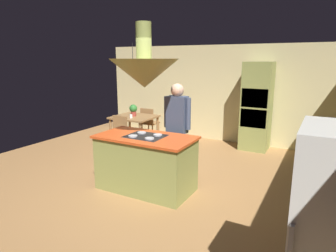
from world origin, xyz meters
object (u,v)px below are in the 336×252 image
at_px(oven_tower, 257,107).
at_px(chair_facing_island, 118,132).
at_px(dining_table, 134,120).
at_px(chair_by_back_wall, 149,121).
at_px(cup_on_table, 131,116).
at_px(potted_plant_on_table, 133,110).
at_px(kitchen_island, 146,163).
at_px(person_at_island, 177,125).

relative_size(oven_tower, chair_facing_island, 2.44).
distance_m(dining_table, chair_by_back_wall, 0.71).
xyz_separation_m(dining_table, chair_facing_island, (0.00, -0.69, -0.16)).
height_order(dining_table, cup_on_table, cup_on_table).
bearing_deg(dining_table, cup_on_table, -73.51).
bearing_deg(chair_by_back_wall, cup_on_table, 94.30).
relative_size(chair_facing_island, potted_plant_on_table, 2.90).
relative_size(kitchen_island, dining_table, 1.60).
relative_size(oven_tower, dining_table, 2.09).
xyz_separation_m(chair_facing_island, potted_plant_on_table, (-0.03, 0.70, 0.42)).
height_order(oven_tower, chair_by_back_wall, oven_tower).
relative_size(potted_plant_on_table, cup_on_table, 3.33).
xyz_separation_m(oven_tower, potted_plant_on_table, (-2.83, -1.14, -0.13)).
bearing_deg(oven_tower, cup_on_table, -153.21).
xyz_separation_m(person_at_island, potted_plant_on_table, (-1.96, 1.39, -0.09)).
bearing_deg(kitchen_island, dining_table, 128.99).
bearing_deg(oven_tower, potted_plant_on_table, -158.03).
bearing_deg(potted_plant_on_table, cup_on_table, -68.26).
bearing_deg(person_at_island, dining_table, 144.21).
relative_size(dining_table, chair_by_back_wall, 1.17).
bearing_deg(person_at_island, chair_facing_island, 160.08).
relative_size(chair_by_back_wall, cup_on_table, 9.67).
xyz_separation_m(oven_tower, person_at_island, (-0.87, -2.53, -0.04)).
distance_m(potted_plant_on_table, cup_on_table, 0.28).
bearing_deg(oven_tower, dining_table, -157.79).
relative_size(kitchen_island, oven_tower, 0.77).
height_order(chair_facing_island, chair_by_back_wall, same).
bearing_deg(cup_on_table, kitchen_island, -48.83).
xyz_separation_m(dining_table, chair_by_back_wall, (0.00, 0.69, -0.16)).
bearing_deg(potted_plant_on_table, kitchen_island, -50.63).
bearing_deg(chair_facing_island, potted_plant_on_table, 92.10).
xyz_separation_m(oven_tower, chair_facing_island, (-2.80, -1.84, -0.56)).
relative_size(kitchen_island, potted_plant_on_table, 5.44).
bearing_deg(potted_plant_on_table, dining_table, -7.07).
bearing_deg(potted_plant_on_table, chair_facing_island, -87.90).
bearing_deg(oven_tower, kitchen_island, -108.74).
bearing_deg(dining_table, kitchen_island, -51.01).
xyz_separation_m(kitchen_island, dining_table, (-1.70, 2.10, 0.19)).
bearing_deg(cup_on_table, chair_facing_island, -98.68).
distance_m(kitchen_island, oven_tower, 3.47).
bearing_deg(kitchen_island, chair_facing_island, 140.37).
distance_m(kitchen_island, person_at_island, 0.92).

